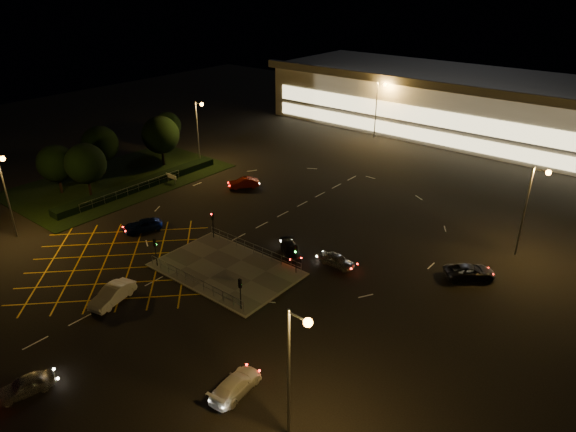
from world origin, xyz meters
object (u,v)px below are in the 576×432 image
Objects in this scene: car_right_silver at (337,260)px; signal_ne at (296,253)px; car_queue_white at (113,294)px; car_east_grey at (470,272)px; car_circ_red at (244,183)px; signal_sw at (155,246)px; car_left_blue at (142,226)px; car_approach_white at (235,385)px; signal_nw at (213,220)px; signal_se at (240,288)px; car_near_silver at (25,385)px; car_far_dkgrey at (291,250)px.

signal_ne is at bearing 147.22° from car_right_silver.
car_queue_white is 0.95× the size of car_east_grey.
car_circ_red is (-19.89, 13.29, -1.66)m from signal_ne.
signal_sw is 6.98m from car_queue_white.
car_left_blue is 0.91× the size of car_east_grey.
signal_nw is at bearing -45.38° from car_approach_white.
car_queue_white is at bearing -82.47° from signal_nw.
car_near_silver is (-5.08, -17.13, -1.68)m from signal_se.
signal_sw is at bearing 127.10° from car_near_silver.
car_queue_white is at bearing 106.39° from signal_sw.
signal_ne is 4.81m from car_right_silver.
signal_sw is 9.13m from car_left_blue.
car_right_silver is (22.34, 7.75, 0.03)m from car_left_blue.
car_near_silver is at bearing -147.71° from car_far_dkgrey.
car_circ_red is at bearing 95.07° from car_far_dkgrey.
car_east_grey is at bearing 21.62° from signal_nw.
car_circ_red reaches higher than car_east_grey.
signal_sw is at bearing -146.35° from signal_ne.
car_right_silver is at bearing -140.50° from signal_sw.
signal_sw reaches higher than car_approach_white.
car_near_silver reaches higher than car_left_blue.
car_far_dkgrey is 20.41m from car_approach_white.
car_far_dkgrey is 0.91× the size of car_approach_white.
car_right_silver is 19.81m from car_approach_white.
car_near_silver is at bearing -78.44° from car_queue_white.
car_east_grey is 26.76m from car_approach_white.
signal_sw is at bearing 84.05° from car_east_grey.
signal_ne is at bearing -72.44° from car_approach_white.
signal_se and signal_ne have the same top height.
signal_ne reaches higher than car_right_silver.
car_left_blue is at bearing -153.95° from signal_nw.
car_far_dkgrey is (9.22, 10.60, -1.76)m from signal_sw.
car_right_silver is at bearing 58.54° from signal_ne.
signal_sw and signal_se have the same top height.
signal_ne is (0.00, 7.99, 0.00)m from signal_se.
signal_se is 14.41m from signal_nw.
signal_se is 1.00× the size of signal_nw.
car_east_grey reaches higher than car_right_silver.
signal_sw is 31.74m from car_east_grey.
car_circ_red reaches higher than car_left_blue.
signal_sw is 22.75m from car_circ_red.
car_circ_red is 0.85× the size of car_east_grey.
car_east_grey is at bearing 43.80° from car_left_blue.
signal_sw reaches higher than car_circ_red.
car_near_silver is at bearing 164.29° from car_right_silver.
car_east_grey is (18.99, 35.38, 0.01)m from car_near_silver.
car_circ_red is (-14.81, 38.41, 0.01)m from car_near_silver.
car_left_blue is at bearing -11.55° from signal_se.
car_left_blue is at bearing 71.57° from car_east_grey.
car_near_silver is 0.95× the size of car_circ_red.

